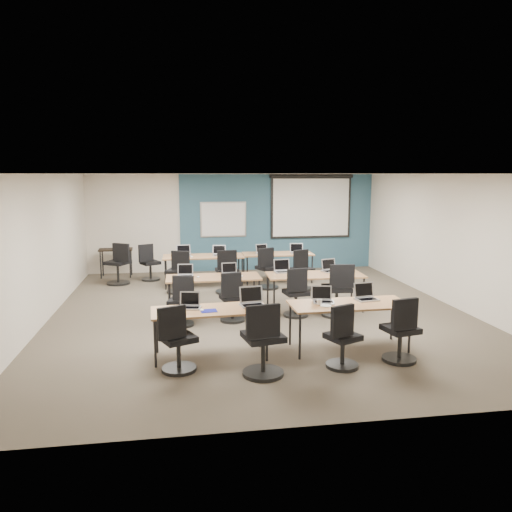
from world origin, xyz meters
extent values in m
cube|color=#6B6354|center=(0.00, 0.00, 0.00)|extent=(8.00, 9.00, 0.02)
cube|color=white|center=(0.00, 0.00, 2.70)|extent=(8.00, 9.00, 0.02)
cube|color=beige|center=(0.00, 4.50, 1.35)|extent=(8.00, 0.04, 2.70)
cube|color=beige|center=(0.00, -4.50, 1.35)|extent=(8.00, 0.04, 2.70)
cube|color=beige|center=(-4.00, 0.00, 1.35)|extent=(0.04, 9.00, 2.70)
cube|color=beige|center=(4.00, 0.00, 1.35)|extent=(0.04, 9.00, 2.70)
cube|color=#3D5977|center=(1.25, 4.47, 1.35)|extent=(5.50, 0.04, 2.70)
cube|color=#B4B4B4|center=(-0.30, 4.43, 1.45)|extent=(1.28, 0.02, 0.98)
cube|color=white|center=(-0.30, 4.42, 1.45)|extent=(1.20, 0.02, 0.90)
cube|color=black|center=(2.20, 4.41, 1.80)|extent=(2.32, 0.03, 1.82)
cube|color=white|center=(2.20, 4.40, 1.76)|extent=(2.20, 0.02, 1.62)
cylinder|color=black|center=(2.20, 4.40, 2.64)|extent=(2.40, 0.10, 0.10)
cube|color=#A96E2E|center=(-1.12, -2.24, 0.71)|extent=(1.71, 0.71, 0.03)
cylinder|color=black|center=(-1.92, -2.54, 0.35)|extent=(0.04, 0.04, 0.70)
cylinder|color=black|center=(-0.32, -2.54, 0.35)|extent=(0.04, 0.04, 0.70)
cylinder|color=black|center=(-1.92, -1.95, 0.35)|extent=(0.04, 0.04, 0.70)
cylinder|color=black|center=(-0.32, -1.95, 0.35)|extent=(0.04, 0.04, 0.70)
cube|color=olive|center=(1.02, -2.23, 0.71)|extent=(1.83, 0.76, 0.03)
cylinder|color=black|center=(0.17, -2.55, 0.35)|extent=(0.04, 0.04, 0.70)
cylinder|color=black|center=(1.88, -2.55, 0.35)|extent=(0.04, 0.04, 0.70)
cylinder|color=black|center=(0.17, -1.91, 0.35)|extent=(0.04, 0.04, 0.70)
cylinder|color=black|center=(1.88, -1.91, 0.35)|extent=(0.04, 0.04, 0.70)
cube|color=brown|center=(-0.90, 0.11, 0.71)|extent=(1.82, 0.76, 0.03)
cylinder|color=black|center=(-1.75, -0.20, 0.35)|extent=(0.04, 0.04, 0.70)
cylinder|color=black|center=(-0.05, -0.20, 0.35)|extent=(0.04, 0.04, 0.70)
cylinder|color=black|center=(-1.75, 0.43, 0.35)|extent=(0.04, 0.04, 0.70)
cylinder|color=black|center=(-0.05, 0.43, 0.35)|extent=(0.04, 0.04, 0.70)
cube|color=brown|center=(1.12, 0.04, 0.71)|extent=(1.91, 0.80, 0.03)
cylinder|color=black|center=(0.22, -0.30, 0.35)|extent=(0.04, 0.04, 0.70)
cylinder|color=black|center=(2.01, -0.30, 0.35)|extent=(0.04, 0.04, 0.70)
cylinder|color=black|center=(0.22, 0.38, 0.35)|extent=(0.04, 0.04, 0.70)
cylinder|color=black|center=(2.01, 0.38, 0.35)|extent=(0.04, 0.04, 0.70)
cube|color=olive|center=(-0.96, 2.66, 0.71)|extent=(1.94, 0.81, 0.03)
cylinder|color=black|center=(-1.87, 2.32, 0.35)|extent=(0.04, 0.04, 0.70)
cylinder|color=black|center=(-0.05, 2.32, 0.35)|extent=(0.04, 0.04, 0.70)
cylinder|color=black|center=(-1.87, 3.01, 0.35)|extent=(0.04, 0.04, 0.70)
cylinder|color=black|center=(-0.05, 3.01, 0.35)|extent=(0.04, 0.04, 0.70)
cube|color=#AA7A3F|center=(0.91, 2.76, 0.71)|extent=(1.75, 0.73, 0.03)
cylinder|color=black|center=(0.09, 2.45, 0.35)|extent=(0.04, 0.04, 0.70)
cylinder|color=black|center=(1.72, 2.45, 0.35)|extent=(0.04, 0.04, 0.70)
cylinder|color=black|center=(0.09, 3.06, 0.35)|extent=(0.04, 0.04, 0.70)
cylinder|color=black|center=(1.72, 3.06, 0.35)|extent=(0.04, 0.04, 0.70)
cube|color=#B1B2BF|center=(-1.41, -2.16, 0.74)|extent=(0.30, 0.22, 0.02)
cube|color=black|center=(-1.41, -2.18, 0.75)|extent=(0.25, 0.13, 0.00)
cube|color=#B1B2BF|center=(-1.41, -2.04, 0.86)|extent=(0.30, 0.06, 0.21)
cube|color=black|center=(-1.41, -2.05, 0.86)|extent=(0.26, 0.04, 0.17)
ellipsoid|color=white|center=(-1.25, -2.31, 0.74)|extent=(0.09, 0.11, 0.03)
cylinder|color=black|center=(-1.59, -2.71, 0.03)|extent=(0.48, 0.48, 0.05)
cylinder|color=black|center=(-1.59, -2.71, 0.21)|extent=(0.06, 0.06, 0.43)
cube|color=black|center=(-1.59, -2.71, 0.47)|extent=(0.43, 0.43, 0.08)
cube|color=black|center=(-1.67, -2.89, 0.75)|extent=(0.39, 0.06, 0.44)
cube|color=#B7B7BF|center=(-0.47, -2.16, 0.74)|extent=(0.36, 0.26, 0.02)
cube|color=black|center=(-0.47, -2.18, 0.75)|extent=(0.31, 0.15, 0.00)
cube|color=#B7B7BF|center=(-0.47, -2.02, 0.88)|extent=(0.36, 0.07, 0.25)
cube|color=black|center=(-0.47, -2.03, 0.88)|extent=(0.32, 0.05, 0.21)
ellipsoid|color=white|center=(-0.43, -2.32, 0.74)|extent=(0.09, 0.12, 0.04)
cylinder|color=black|center=(-0.46, -3.04, 0.03)|extent=(0.57, 0.57, 0.05)
cylinder|color=black|center=(-0.46, -3.04, 0.25)|extent=(0.06, 0.06, 0.50)
cube|color=black|center=(-0.46, -3.04, 0.54)|extent=(0.50, 0.50, 0.08)
cube|color=black|center=(-0.50, -3.27, 0.82)|extent=(0.46, 0.06, 0.44)
cube|color=#A9A8AF|center=(0.64, -2.14, 0.74)|extent=(0.32, 0.23, 0.02)
cube|color=black|center=(0.64, -2.16, 0.75)|extent=(0.27, 0.13, 0.00)
cube|color=#A9A8AF|center=(0.64, -2.02, 0.86)|extent=(0.32, 0.06, 0.22)
cube|color=black|center=(0.64, -2.02, 0.86)|extent=(0.28, 0.04, 0.18)
ellipsoid|color=white|center=(0.74, -2.28, 0.74)|extent=(0.07, 0.10, 0.03)
cylinder|color=black|center=(0.69, -2.94, 0.03)|extent=(0.46, 0.46, 0.05)
cylinder|color=black|center=(0.69, -2.94, 0.20)|extent=(0.06, 0.06, 0.41)
cube|color=black|center=(0.69, -2.94, 0.45)|extent=(0.41, 0.41, 0.08)
cube|color=black|center=(0.61, -3.12, 0.73)|extent=(0.37, 0.06, 0.44)
cube|color=#B9B9C4|center=(1.36, -2.09, 0.74)|extent=(0.34, 0.25, 0.02)
cube|color=black|center=(1.36, -2.11, 0.75)|extent=(0.29, 0.14, 0.00)
cube|color=#B9B9C4|center=(1.36, -1.96, 0.87)|extent=(0.34, 0.06, 0.23)
cube|color=black|center=(1.36, -1.97, 0.87)|extent=(0.30, 0.04, 0.19)
ellipsoid|color=white|center=(1.71, -2.35, 0.74)|extent=(0.08, 0.10, 0.03)
cylinder|color=black|center=(1.59, -2.84, 0.03)|extent=(0.50, 0.50, 0.05)
cylinder|color=black|center=(1.59, -2.84, 0.22)|extent=(0.06, 0.06, 0.44)
cube|color=black|center=(1.59, -2.84, 0.48)|extent=(0.44, 0.44, 0.08)
cube|color=black|center=(1.55, -3.03, 0.76)|extent=(0.40, 0.06, 0.44)
cube|color=#B0B0B3|center=(-1.43, 0.19, 0.74)|extent=(0.30, 0.22, 0.02)
cube|color=black|center=(-1.43, 0.17, 0.75)|extent=(0.26, 0.13, 0.00)
cube|color=#B0B0B3|center=(-1.43, 0.31, 0.86)|extent=(0.30, 0.06, 0.21)
cube|color=black|center=(-1.43, 0.30, 0.86)|extent=(0.26, 0.04, 0.17)
ellipsoid|color=white|center=(-1.20, 0.08, 0.74)|extent=(0.06, 0.09, 0.03)
cylinder|color=black|center=(-1.54, -0.60, 0.03)|extent=(0.46, 0.46, 0.05)
cylinder|color=black|center=(-1.54, -0.60, 0.20)|extent=(0.06, 0.06, 0.41)
cube|color=black|center=(-1.54, -0.60, 0.45)|extent=(0.41, 0.41, 0.08)
cube|color=black|center=(-1.49, -0.78, 0.73)|extent=(0.37, 0.06, 0.44)
cube|color=#A7A6B2|center=(-0.57, 0.21, 0.74)|extent=(0.30, 0.22, 0.02)
cube|color=black|center=(-0.57, 0.19, 0.75)|extent=(0.25, 0.13, 0.00)
cube|color=#A7A6B2|center=(-0.57, 0.33, 0.86)|extent=(0.30, 0.06, 0.21)
cube|color=black|center=(-0.57, 0.32, 0.86)|extent=(0.26, 0.04, 0.17)
ellipsoid|color=white|center=(-0.37, 0.03, 0.74)|extent=(0.09, 0.12, 0.04)
cylinder|color=black|center=(-0.60, -0.47, 0.03)|extent=(0.46, 0.46, 0.05)
cylinder|color=black|center=(-0.60, -0.47, 0.20)|extent=(0.06, 0.06, 0.41)
cube|color=black|center=(-0.60, -0.47, 0.45)|extent=(0.41, 0.41, 0.08)
cube|color=black|center=(-0.63, -0.65, 0.73)|extent=(0.37, 0.06, 0.44)
cube|color=#AEAEAF|center=(0.52, 0.31, 0.74)|extent=(0.33, 0.24, 0.02)
cube|color=black|center=(0.52, 0.29, 0.75)|extent=(0.28, 0.14, 0.00)
cube|color=#AEAEAF|center=(0.52, 0.44, 0.87)|extent=(0.33, 0.06, 0.23)
cube|color=black|center=(0.52, 0.43, 0.87)|extent=(0.29, 0.04, 0.19)
ellipsoid|color=white|center=(0.78, 0.02, 0.74)|extent=(0.06, 0.09, 0.03)
cylinder|color=black|center=(0.64, -0.33, 0.03)|extent=(0.48, 0.48, 0.05)
cylinder|color=black|center=(0.64, -0.33, 0.21)|extent=(0.06, 0.06, 0.43)
cube|color=black|center=(0.64, -0.33, 0.47)|extent=(0.43, 0.43, 0.08)
cube|color=black|center=(0.61, -0.52, 0.75)|extent=(0.39, 0.06, 0.44)
cube|color=silver|center=(1.49, 0.24, 0.74)|extent=(0.33, 0.24, 0.02)
cube|color=black|center=(1.49, 0.22, 0.75)|extent=(0.28, 0.14, 0.00)
cube|color=silver|center=(1.49, 0.36, 0.87)|extent=(0.33, 0.06, 0.23)
cube|color=black|center=(1.49, 0.36, 0.87)|extent=(0.29, 0.04, 0.18)
ellipsoid|color=white|center=(1.74, 0.09, 0.74)|extent=(0.06, 0.10, 0.03)
cylinder|color=black|center=(1.41, -0.44, 0.03)|extent=(0.57, 0.57, 0.05)
cylinder|color=black|center=(1.41, -0.44, 0.25)|extent=(0.06, 0.06, 0.50)
cube|color=black|center=(1.41, -0.44, 0.54)|extent=(0.50, 0.50, 0.08)
cube|color=black|center=(1.43, -0.67, 0.82)|extent=(0.46, 0.06, 0.44)
cube|color=#B9B9BA|center=(-1.44, 2.70, 0.74)|extent=(0.34, 0.25, 0.02)
cube|color=black|center=(-1.44, 2.68, 0.75)|extent=(0.29, 0.14, 0.00)
cube|color=#B9B9BA|center=(-1.44, 2.83, 0.87)|extent=(0.34, 0.06, 0.24)
cube|color=black|center=(-1.44, 2.83, 0.87)|extent=(0.30, 0.04, 0.19)
ellipsoid|color=white|center=(-1.25, 2.49, 0.74)|extent=(0.08, 0.10, 0.03)
cylinder|color=black|center=(-1.59, 1.97, 0.03)|extent=(0.52, 0.52, 0.05)
cylinder|color=black|center=(-1.59, 1.97, 0.23)|extent=(0.06, 0.06, 0.46)
cube|color=black|center=(-1.59, 1.97, 0.50)|extent=(0.46, 0.46, 0.08)
cube|color=black|center=(-1.52, 1.77, 0.78)|extent=(0.42, 0.06, 0.44)
cube|color=silver|center=(-0.57, 2.60, 0.74)|extent=(0.32, 0.23, 0.02)
cube|color=black|center=(-0.57, 2.58, 0.75)|extent=(0.27, 0.14, 0.00)
cube|color=silver|center=(-0.57, 2.73, 0.86)|extent=(0.32, 0.06, 0.22)
cube|color=black|center=(-0.57, 2.72, 0.86)|extent=(0.28, 0.04, 0.18)
ellipsoid|color=white|center=(-0.31, 2.43, 0.74)|extent=(0.09, 0.12, 0.04)
cylinder|color=black|center=(-0.47, 1.77, 0.03)|extent=(0.54, 0.54, 0.05)
cylinder|color=black|center=(-0.47, 1.77, 0.24)|extent=(0.06, 0.06, 0.48)
cube|color=black|center=(-0.47, 1.77, 0.52)|extent=(0.48, 0.48, 0.08)
cube|color=black|center=(-0.49, 1.55, 0.80)|extent=(0.44, 0.06, 0.44)
cube|color=#B7B7BD|center=(0.51, 2.71, 0.74)|extent=(0.31, 0.22, 0.02)
cube|color=black|center=(0.51, 2.69, 0.75)|extent=(0.26, 0.13, 0.00)
cube|color=#B7B7BD|center=(0.51, 2.83, 0.86)|extent=(0.31, 0.06, 0.21)
cube|color=black|center=(0.51, 2.82, 0.86)|extent=(0.27, 0.04, 0.17)
ellipsoid|color=white|center=(0.71, 2.53, 0.74)|extent=(0.07, 0.11, 0.04)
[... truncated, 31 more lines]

